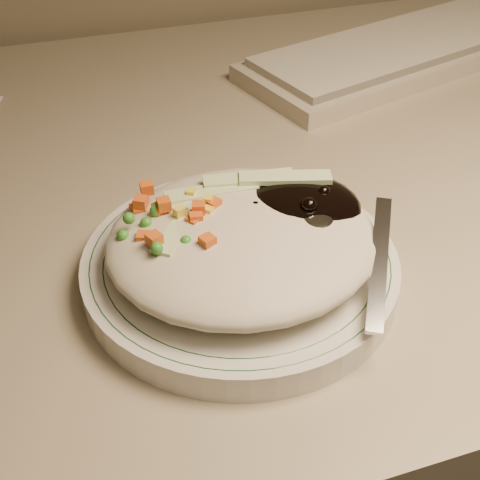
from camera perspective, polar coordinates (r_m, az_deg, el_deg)
name	(u,v)px	position (r m, az deg, el deg)	size (l,w,h in m)	color
desk	(248,306)	(0.76, 0.72, -5.67)	(1.40, 0.70, 0.74)	gray
plate	(240,268)	(0.49, 0.00, -2.40)	(0.23, 0.23, 0.02)	silver
plate_rim	(240,257)	(0.48, 0.00, -1.50)	(0.22, 0.22, 0.00)	#144723
meal	(246,233)	(0.47, 0.53, 0.59)	(0.21, 0.19, 0.05)	#B1A990
keyboard	(403,51)	(0.85, 13.76, 15.38)	(0.43, 0.25, 0.03)	#ABA18C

